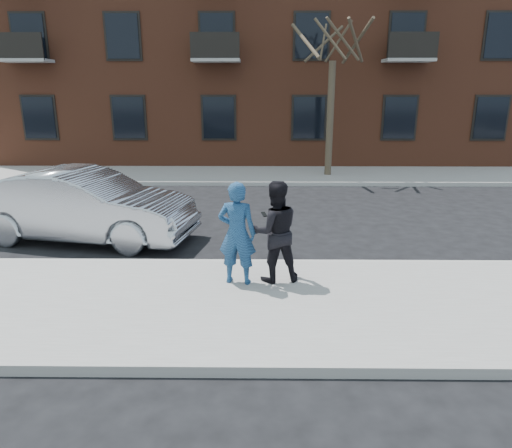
{
  "coord_description": "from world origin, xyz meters",
  "views": [
    {
      "loc": [
        1.9,
        -6.7,
        3.29
      ],
      "look_at": [
        1.82,
        0.4,
        1.22
      ],
      "focal_mm": 32.0,
      "sensor_mm": 36.0,
      "label": 1
    }
  ],
  "objects_px": {
    "man_peacoat": "(275,232)",
    "man_hoodie": "(237,233)",
    "street_tree": "(334,26)",
    "silver_sedan": "(84,206)"
  },
  "relations": [
    {
      "from": "man_peacoat",
      "to": "man_hoodie",
      "type": "bearing_deg",
      "value": -1.07
    },
    {
      "from": "street_tree",
      "to": "silver_sedan",
      "type": "distance_m",
      "value": 11.24
    },
    {
      "from": "street_tree",
      "to": "silver_sedan",
      "type": "relative_size",
      "value": 1.38
    },
    {
      "from": "street_tree",
      "to": "man_peacoat",
      "type": "relative_size",
      "value": 3.91
    },
    {
      "from": "street_tree",
      "to": "man_peacoat",
      "type": "height_order",
      "value": "street_tree"
    },
    {
      "from": "street_tree",
      "to": "man_hoodie",
      "type": "xyz_separation_m",
      "value": [
        -3.0,
        -10.49,
        -4.5
      ]
    },
    {
      "from": "street_tree",
      "to": "man_peacoat",
      "type": "xyz_separation_m",
      "value": [
        -2.37,
        -10.38,
        -4.51
      ]
    },
    {
      "from": "man_peacoat",
      "to": "street_tree",
      "type": "bearing_deg",
      "value": -114.25
    },
    {
      "from": "street_tree",
      "to": "man_hoodie",
      "type": "bearing_deg",
      "value": -105.96
    },
    {
      "from": "street_tree",
      "to": "man_hoodie",
      "type": "distance_m",
      "value": 11.8
    }
  ]
}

